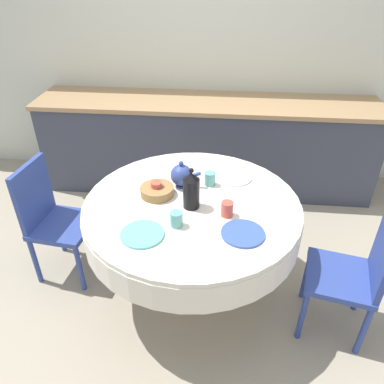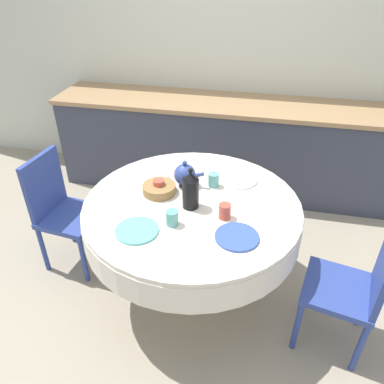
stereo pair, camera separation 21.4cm
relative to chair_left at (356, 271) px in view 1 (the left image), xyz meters
name	(u,v)px [view 1 (the left image)]	position (x,y,z in m)	size (l,w,h in m)	color
ground_plane	(192,288)	(-1.00, 0.22, -0.50)	(12.00, 12.00, 0.00)	#9E937F
wall_back	(211,48)	(-1.00, 2.03, 0.80)	(7.00, 0.05, 2.60)	beige
kitchen_counter	(206,144)	(-1.00, 1.70, -0.04)	(3.24, 0.64, 0.91)	#383D4C
dining_table	(192,218)	(-1.00, 0.22, 0.15)	(1.37, 1.37, 0.77)	olive
chair_left	(356,271)	(0.00, 0.00, 0.00)	(0.48, 0.48, 0.90)	#2D428E
chair_right	(52,216)	(-2.02, 0.35, 0.00)	(0.45, 0.45, 0.90)	#2D428E
plate_near_left	(142,234)	(-1.25, -0.12, 0.28)	(0.24, 0.24, 0.01)	#60BCB7
cup_near_left	(176,219)	(-1.07, -0.01, 0.32)	(0.07, 0.07, 0.09)	#5BA39E
plate_near_right	(243,233)	(-0.69, -0.06, 0.28)	(0.24, 0.24, 0.01)	#3856AD
cup_near_right	(227,209)	(-0.78, 0.11, 0.32)	(0.07, 0.07, 0.09)	#CC4C3D
plate_far_left	(145,179)	(-1.35, 0.46, 0.28)	(0.24, 0.24, 0.01)	white
cup_far_left	(157,188)	(-1.24, 0.29, 0.32)	(0.07, 0.07, 0.09)	#CC4C3D
plate_far_right	(234,177)	(-0.74, 0.55, 0.28)	(0.24, 0.24, 0.01)	white
cup_far_right	(210,179)	(-0.90, 0.45, 0.32)	(0.07, 0.07, 0.09)	#5BA39E
coffee_carafe	(192,190)	(-1.00, 0.18, 0.39)	(0.10, 0.10, 0.27)	black
teapot	(182,175)	(-1.09, 0.41, 0.36)	(0.20, 0.14, 0.19)	#33478E
bread_basket	(157,191)	(-1.23, 0.29, 0.30)	(0.21, 0.21, 0.06)	olive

